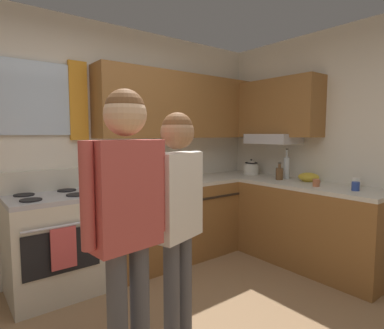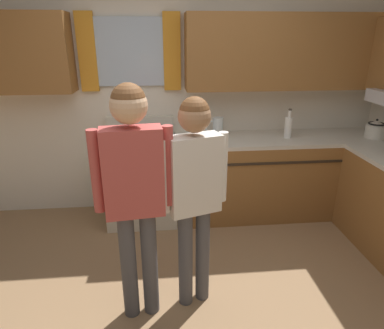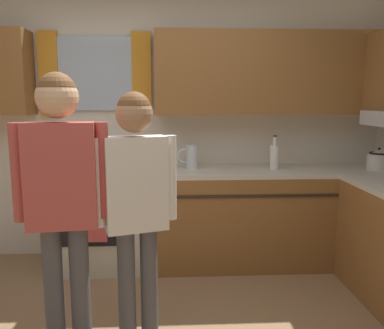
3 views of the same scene
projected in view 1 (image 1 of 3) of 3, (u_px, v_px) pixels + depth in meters
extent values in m
cube|color=silver|center=(80.00, 148.00, 3.28)|extent=(4.60, 0.10, 2.60)
cube|color=silver|center=(31.00, 98.00, 2.90)|extent=(0.68, 0.03, 0.68)
cube|color=orange|center=(78.00, 101.00, 3.16)|extent=(0.18, 0.04, 0.78)
cube|color=brown|center=(184.00, 107.00, 3.81)|extent=(2.20, 0.32, 0.75)
cube|color=brown|center=(274.00, 109.00, 3.93)|extent=(0.32, 1.21, 0.70)
cube|color=#B7B7BC|center=(273.00, 139.00, 3.89)|extent=(0.40, 0.60, 0.12)
cube|color=brown|center=(188.00, 219.00, 3.79)|extent=(2.31, 0.62, 0.86)
cube|color=beige|center=(188.00, 181.00, 3.75)|extent=(2.31, 0.62, 0.04)
cube|color=brown|center=(311.00, 227.00, 3.46)|extent=(0.62, 1.57, 0.86)
cube|color=beige|center=(312.00, 186.00, 3.41)|extent=(0.62, 1.57, 0.04)
cube|color=#2D2319|center=(206.00, 199.00, 3.52)|extent=(2.19, 0.01, 0.02)
cube|color=beige|center=(52.00, 247.00, 2.84)|extent=(0.73, 0.62, 0.86)
cube|color=black|center=(63.00, 252.00, 2.59)|extent=(0.61, 0.01, 0.36)
cylinder|color=#ADADB2|center=(63.00, 226.00, 2.55)|extent=(0.61, 0.02, 0.02)
cube|color=#ADADB2|center=(50.00, 198.00, 2.80)|extent=(0.73, 0.62, 0.04)
cube|color=beige|center=(42.00, 181.00, 3.00)|extent=(0.73, 0.08, 0.20)
cylinder|color=black|center=(31.00, 200.00, 2.58)|extent=(0.17, 0.17, 0.01)
cylinder|color=black|center=(76.00, 195.00, 2.80)|extent=(0.17, 0.17, 0.01)
cylinder|color=black|center=(24.00, 195.00, 2.79)|extent=(0.17, 0.17, 0.01)
cylinder|color=black|center=(67.00, 190.00, 3.01)|extent=(0.17, 0.17, 0.01)
cube|color=#CC4C4C|center=(64.00, 248.00, 2.56)|extent=(0.20, 0.02, 0.34)
cylinder|color=white|center=(192.00, 170.00, 3.74)|extent=(0.08, 0.08, 0.22)
cylinder|color=white|center=(192.00, 158.00, 3.73)|extent=(0.03, 0.03, 0.08)
cylinder|color=#3F382D|center=(192.00, 154.00, 3.72)|extent=(0.03, 0.03, 0.02)
cylinder|color=brown|center=(279.00, 174.00, 3.74)|extent=(0.08, 0.08, 0.14)
cylinder|color=brown|center=(280.00, 166.00, 3.73)|extent=(0.03, 0.03, 0.05)
cylinder|color=#3F382D|center=(280.00, 163.00, 3.73)|extent=(0.04, 0.04, 0.02)
cylinder|color=silver|center=(286.00, 168.00, 3.81)|extent=(0.07, 0.07, 0.26)
cylinder|color=silver|center=(287.00, 154.00, 3.79)|extent=(0.03, 0.03, 0.09)
cylinder|color=#3F382D|center=(287.00, 149.00, 3.79)|extent=(0.03, 0.03, 0.02)
cylinder|color=#2D479E|center=(356.00, 186.00, 3.02)|extent=(0.07, 0.07, 0.08)
torus|color=#2D479E|center=(358.00, 185.00, 3.05)|extent=(0.06, 0.01, 0.06)
cylinder|color=#B76642|center=(316.00, 183.00, 3.26)|extent=(0.07, 0.07, 0.08)
torus|color=#B76642|center=(319.00, 182.00, 3.29)|extent=(0.06, 0.01, 0.06)
cylinder|color=white|center=(356.00, 183.00, 3.22)|extent=(0.08, 0.08, 0.09)
torus|color=white|center=(358.00, 182.00, 3.25)|extent=(0.07, 0.01, 0.07)
cylinder|color=silver|center=(251.00, 169.00, 4.24)|extent=(0.20, 0.20, 0.14)
cone|color=silver|center=(251.00, 162.00, 4.23)|extent=(0.18, 0.18, 0.05)
sphere|color=black|center=(251.00, 160.00, 4.23)|extent=(0.02, 0.02, 0.02)
cone|color=silver|center=(258.00, 166.00, 4.32)|extent=(0.09, 0.04, 0.07)
torus|color=black|center=(251.00, 163.00, 4.23)|extent=(0.17, 0.17, 0.02)
cylinder|color=silver|center=(132.00, 175.00, 3.33)|extent=(0.11, 0.11, 0.22)
torus|color=silver|center=(126.00, 174.00, 3.29)|extent=(0.14, 0.02, 0.14)
cylinder|color=gold|center=(308.00, 180.00, 3.62)|extent=(0.13, 0.13, 0.03)
ellipsoid|color=gold|center=(309.00, 177.00, 3.62)|extent=(0.23, 0.23, 0.10)
cylinder|color=#4C4C51|center=(140.00, 314.00, 1.81)|extent=(0.11, 0.11, 0.83)
cylinder|color=#4C4C51|center=(118.00, 325.00, 1.71)|extent=(0.11, 0.11, 0.83)
cube|color=#BF4C47|center=(127.00, 195.00, 1.69)|extent=(0.39, 0.20, 0.58)
cylinder|color=#BF4C47|center=(159.00, 186.00, 1.85)|extent=(0.07, 0.07, 0.54)
cylinder|color=#BF4C47|center=(87.00, 196.00, 1.53)|extent=(0.07, 0.07, 0.54)
sphere|color=#DBAD84|center=(125.00, 114.00, 1.65)|extent=(0.23, 0.23, 0.23)
sphere|color=brown|center=(125.00, 109.00, 1.65)|extent=(0.21, 0.21, 0.21)
cylinder|color=#4C4C51|center=(184.00, 291.00, 2.13)|extent=(0.10, 0.10, 0.78)
cylinder|color=#4C4C51|center=(172.00, 299.00, 2.02)|extent=(0.10, 0.10, 0.78)
cube|color=white|center=(178.00, 196.00, 2.01)|extent=(0.38, 0.25, 0.55)
cylinder|color=white|center=(196.00, 188.00, 2.18)|extent=(0.07, 0.07, 0.51)
cylinder|color=white|center=(156.00, 198.00, 1.84)|extent=(0.07, 0.07, 0.51)
sphere|color=#A87A56|center=(177.00, 132.00, 1.97)|extent=(0.21, 0.21, 0.21)
sphere|color=brown|center=(177.00, 128.00, 1.97)|extent=(0.20, 0.20, 0.20)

